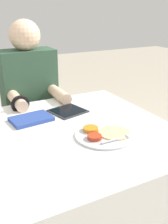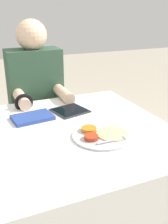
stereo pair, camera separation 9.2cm
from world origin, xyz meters
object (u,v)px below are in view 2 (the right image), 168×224
at_px(red_notebook, 33,118).
at_px(person_diner, 37,110).
at_px(thali_tray, 101,135).
at_px(tablet_device, 70,111).

bearing_deg(red_notebook, person_diner, 74.51).
height_order(red_notebook, person_diner, person_diner).
height_order(thali_tray, person_diner, person_diner).
bearing_deg(tablet_device, person_diner, 102.56).
bearing_deg(person_diner, thali_tray, -81.46).
bearing_deg(tablet_device, red_notebook, -172.98).
bearing_deg(thali_tray, person_diner, 98.54).
xyz_separation_m(red_notebook, person_diner, (0.13, 0.46, -0.14)).
xyz_separation_m(thali_tray, red_notebook, (-0.25, 0.33, 0.00)).
distance_m(tablet_device, person_diner, 0.46).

